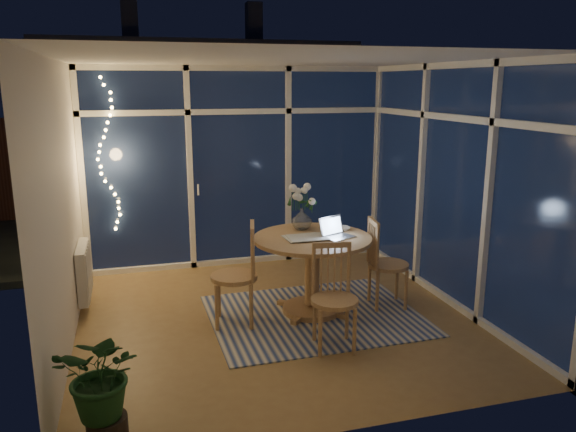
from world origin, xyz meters
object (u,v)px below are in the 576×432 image
object	(u,v)px
chair_front	(335,298)
potted_plant	(104,388)
dining_table	(312,275)
chair_left	(234,274)
chair_right	(388,263)
laptop	(339,227)
flower_vase	(302,220)

from	to	relation	value
chair_front	potted_plant	xyz separation A→B (m)	(-1.97, -0.84, -0.11)
dining_table	potted_plant	bearing A→B (deg)	-140.34
chair_left	chair_right	size ratio (longest dim) A/B	1.06
dining_table	chair_left	bearing A→B (deg)	-175.70
dining_table	laptop	bearing A→B (deg)	-23.79
potted_plant	laptop	bearing A→B (deg)	34.67
dining_table	chair_front	world-z (taller)	chair_front
chair_left	chair_front	world-z (taller)	chair_left
chair_front	potted_plant	size ratio (longest dim) A/B	1.29
dining_table	flower_vase	xyz separation A→B (m)	(-0.02, 0.32, 0.52)
flower_vase	potted_plant	xyz separation A→B (m)	(-2.02, -2.01, -0.56)
chair_left	flower_vase	size ratio (longest dim) A/B	5.05
laptop	chair_left	bearing A→B (deg)	152.67
dining_table	chair_front	xyz separation A→B (m)	(-0.07, -0.84, 0.07)
laptop	chair_right	bearing A→B (deg)	-20.40
chair_left	flower_vase	xyz separation A→B (m)	(0.82, 0.39, 0.41)
dining_table	laptop	xyz separation A→B (m)	(0.25, -0.11, 0.53)
chair_right	laptop	bearing A→B (deg)	103.33
chair_left	chair_right	distance (m)	1.69
chair_right	laptop	size ratio (longest dim) A/B	3.23
chair_front	potted_plant	distance (m)	2.14
chair_right	flower_vase	xyz separation A→B (m)	(-0.86, 0.38, 0.44)
chair_right	potted_plant	size ratio (longest dim) A/B	1.31
potted_plant	chair_front	bearing A→B (deg)	23.15
laptop	flower_vase	world-z (taller)	laptop
flower_vase	potted_plant	world-z (taller)	flower_vase
chair_left	potted_plant	distance (m)	2.02
dining_table	chair_right	xyz separation A→B (m)	(0.84, -0.06, 0.08)
chair_right	flower_vase	size ratio (longest dim) A/B	4.75
chair_right	laptop	distance (m)	0.75
flower_vase	dining_table	bearing A→B (deg)	-86.95
chair_left	laptop	xyz separation A→B (m)	(1.09, -0.05, 0.42)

